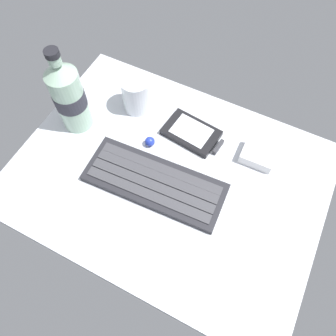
# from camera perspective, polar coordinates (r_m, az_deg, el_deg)

# --- Properties ---
(ground_plane) EXTENTS (0.64, 0.48, 0.03)m
(ground_plane) POSITION_cam_1_polar(r_m,az_deg,el_deg) (0.69, -0.09, -1.72)
(ground_plane) COLOR silver
(keyboard) EXTENTS (0.30, 0.13, 0.02)m
(keyboard) POSITION_cam_1_polar(r_m,az_deg,el_deg) (0.67, -2.34, -2.48)
(keyboard) COLOR #232328
(keyboard) RESTS_ON ground_plane
(handheld_device) EXTENTS (0.13, 0.09, 0.02)m
(handheld_device) POSITION_cam_1_polar(r_m,az_deg,el_deg) (0.73, 4.54, 5.99)
(handheld_device) COLOR black
(handheld_device) RESTS_ON ground_plane
(juice_cup) EXTENTS (0.06, 0.06, 0.09)m
(juice_cup) POSITION_cam_1_polar(r_m,az_deg,el_deg) (0.76, -5.54, 12.53)
(juice_cup) COLOR silver
(juice_cup) RESTS_ON ground_plane
(water_bottle) EXTENTS (0.07, 0.07, 0.21)m
(water_bottle) POSITION_cam_1_polar(r_m,az_deg,el_deg) (0.72, -16.97, 11.98)
(water_bottle) COLOR #9EC1A8
(water_bottle) RESTS_ON ground_plane
(charger_block) EXTENTS (0.07, 0.06, 0.02)m
(charger_block) POSITION_cam_1_polar(r_m,az_deg,el_deg) (0.72, 15.49, 2.16)
(charger_block) COLOR white
(charger_block) RESTS_ON ground_plane
(trackball_mouse) EXTENTS (0.02, 0.02, 0.02)m
(trackball_mouse) POSITION_cam_1_polar(r_m,az_deg,el_deg) (0.72, -3.20, 4.64)
(trackball_mouse) COLOR #2338B2
(trackball_mouse) RESTS_ON ground_plane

